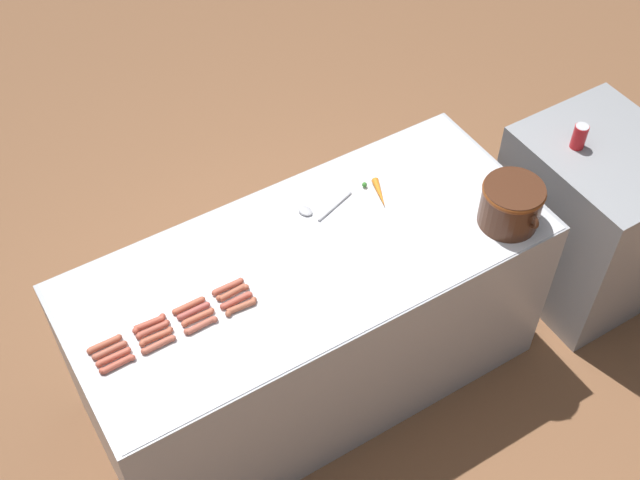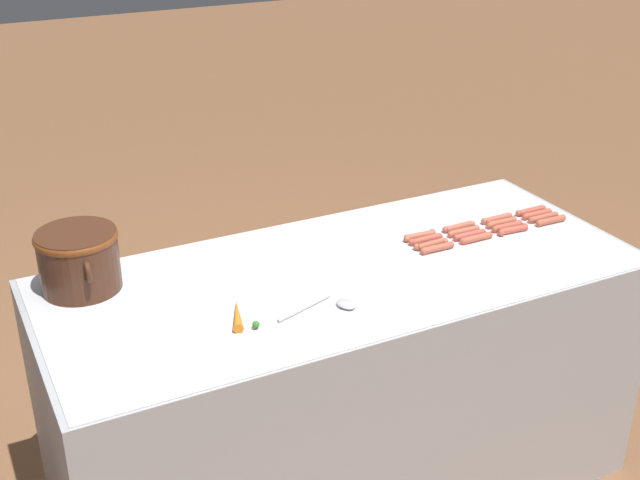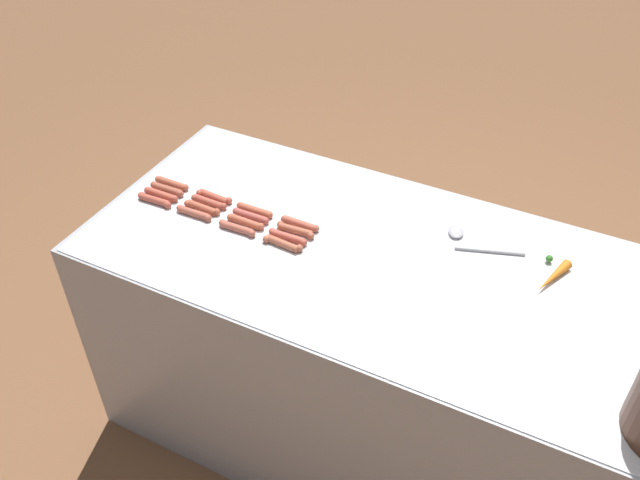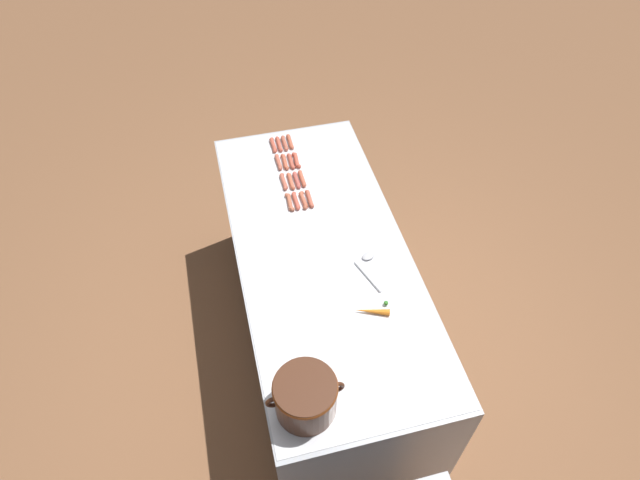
% 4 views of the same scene
% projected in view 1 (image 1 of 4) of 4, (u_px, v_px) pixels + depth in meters
% --- Properties ---
extents(ground_plane, '(20.00, 20.00, 0.00)m').
position_uv_depth(ground_plane, '(311.00, 376.00, 4.09)').
color(ground_plane, brown).
extents(griddle_counter, '(0.89, 2.05, 0.92)m').
position_uv_depth(griddle_counter, '(311.00, 321.00, 3.75)').
color(griddle_counter, '#ADAFB5').
rests_on(griddle_counter, ground_plane).
extents(back_cabinet, '(0.78, 0.66, 0.92)m').
position_uv_depth(back_cabinet, '(590.00, 218.00, 4.17)').
color(back_cabinet, '#939599').
rests_on(back_cabinet, ground_plane).
extents(hot_dog_0, '(0.03, 0.14, 0.03)m').
position_uv_depth(hot_dog_0, '(104.00, 344.00, 3.09)').
color(hot_dog_0, '#B3573D').
rests_on(hot_dog_0, griddle_counter).
extents(hot_dog_1, '(0.03, 0.14, 0.03)m').
position_uv_depth(hot_dog_1, '(149.00, 323.00, 3.16)').
color(hot_dog_1, '#BD513E').
rests_on(hot_dog_1, griddle_counter).
extents(hot_dog_2, '(0.03, 0.14, 0.03)m').
position_uv_depth(hot_dog_2, '(189.00, 306.00, 3.21)').
color(hot_dog_2, '#B9573E').
rests_on(hot_dog_2, griddle_counter).
extents(hot_dog_3, '(0.03, 0.14, 0.03)m').
position_uv_depth(hot_dog_3, '(228.00, 287.00, 3.28)').
color(hot_dog_3, '#B65641').
rests_on(hot_dog_3, griddle_counter).
extents(hot_dog_4, '(0.03, 0.14, 0.03)m').
position_uv_depth(hot_dog_4, '(110.00, 350.00, 3.08)').
color(hot_dog_4, '#B05943').
rests_on(hot_dog_4, griddle_counter).
extents(hot_dog_5, '(0.03, 0.14, 0.03)m').
position_uv_depth(hot_dog_5, '(153.00, 330.00, 3.14)').
color(hot_dog_5, '#B2523F').
rests_on(hot_dog_5, griddle_counter).
extents(hot_dog_6, '(0.03, 0.14, 0.03)m').
position_uv_depth(hot_dog_6, '(194.00, 311.00, 3.20)').
color(hot_dog_6, '#B35046').
rests_on(hot_dog_6, griddle_counter).
extents(hot_dog_7, '(0.03, 0.14, 0.03)m').
position_uv_depth(hot_dog_7, '(233.00, 293.00, 3.26)').
color(hot_dog_7, '#B0593F').
rests_on(hot_dog_7, griddle_counter).
extents(hot_dog_8, '(0.03, 0.14, 0.03)m').
position_uv_depth(hot_dog_8, '(113.00, 357.00, 3.06)').
color(hot_dog_8, '#BE543F').
rests_on(hot_dog_8, griddle_counter).
extents(hot_dog_9, '(0.03, 0.14, 0.03)m').
position_uv_depth(hot_dog_9, '(156.00, 337.00, 3.12)').
color(hot_dog_9, '#B8593E').
rests_on(hot_dog_9, griddle_counter).
extents(hot_dog_10, '(0.03, 0.14, 0.03)m').
position_uv_depth(hot_dog_10, '(198.00, 317.00, 3.18)').
color(hot_dog_10, '#BC5B40').
rests_on(hot_dog_10, griddle_counter).
extents(hot_dog_11, '(0.03, 0.14, 0.03)m').
position_uv_depth(hot_dog_11, '(236.00, 300.00, 3.23)').
color(hot_dog_11, '#BE5240').
rests_on(hot_dog_11, griddle_counter).
extents(hot_dog_12, '(0.03, 0.14, 0.03)m').
position_uv_depth(hot_dog_12, '(117.00, 364.00, 3.04)').
color(hot_dog_12, '#BC523E').
rests_on(hot_dog_12, griddle_counter).
extents(hot_dog_13, '(0.03, 0.14, 0.03)m').
position_uv_depth(hot_dog_13, '(158.00, 345.00, 3.09)').
color(hot_dog_13, '#B95C46').
rests_on(hot_dog_13, griddle_counter).
extents(hot_dog_14, '(0.03, 0.14, 0.03)m').
position_uv_depth(hot_dog_14, '(201.00, 325.00, 3.15)').
color(hot_dog_14, '#B85B47').
rests_on(hot_dog_14, griddle_counter).
extents(hot_dog_15, '(0.03, 0.14, 0.03)m').
position_uv_depth(hot_dog_15, '(241.00, 307.00, 3.21)').
color(hot_dog_15, '#B35D41').
rests_on(hot_dog_15, griddle_counter).
extents(bean_pot, '(0.33, 0.27, 0.20)m').
position_uv_depth(bean_pot, '(511.00, 203.00, 3.44)').
color(bean_pot, '#472616').
rests_on(bean_pot, griddle_counter).
extents(serving_spoon, '(0.12, 0.27, 0.02)m').
position_uv_depth(serving_spoon, '(315.00, 209.00, 3.56)').
color(serving_spoon, '#B7B7BC').
rests_on(serving_spoon, griddle_counter).
extents(carrot, '(0.18, 0.09, 0.03)m').
position_uv_depth(carrot, '(379.00, 193.00, 3.62)').
color(carrot, orange).
rests_on(carrot, griddle_counter).
extents(soda_can, '(0.07, 0.07, 0.12)m').
position_uv_depth(soda_can, '(579.00, 136.00, 3.79)').
color(soda_can, red).
rests_on(soda_can, back_cabinet).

